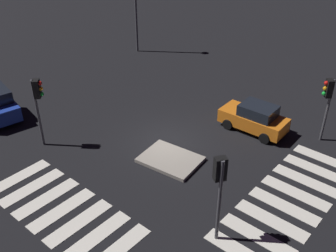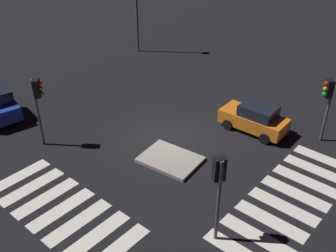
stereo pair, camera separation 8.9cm
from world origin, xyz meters
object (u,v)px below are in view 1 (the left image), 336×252
object	(u,v)px
traffic_light_north	(328,95)
traffic_light_east	(220,179)
traffic_island	(170,159)
car_orange	(254,118)
traffic_light_south	(38,97)

from	to	relation	value
traffic_light_north	traffic_light_east	world-z (taller)	traffic_light_east
traffic_island	traffic_light_north	distance (m)	8.82
traffic_island	traffic_light_north	xyz separation A→B (m)	(4.91, 6.82, 2.67)
car_orange	traffic_island	bearing A→B (deg)	70.95
traffic_light_south	traffic_light_east	distance (m)	10.73
car_orange	traffic_light_north	world-z (taller)	traffic_light_north
car_orange	traffic_light_south	distance (m)	11.78
traffic_light_north	traffic_light_south	world-z (taller)	traffic_light_south
traffic_light_east	traffic_island	bearing A→B (deg)	3.83
traffic_island	traffic_light_south	size ratio (longest dim) A/B	0.83
traffic_island	traffic_light_south	bearing A→B (deg)	-152.10
traffic_light_south	car_orange	bearing A→B (deg)	4.81
traffic_island	car_orange	xyz separation A→B (m)	(1.68, 5.36, 0.73)
traffic_light_north	traffic_island	bearing A→B (deg)	12.36
car_orange	traffic_light_north	distance (m)	4.04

